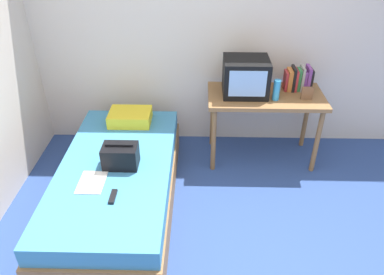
% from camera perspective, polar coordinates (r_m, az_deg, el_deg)
% --- Properties ---
extents(ground_plane, '(8.00, 8.00, 0.00)m').
position_cam_1_polar(ground_plane, '(3.04, 4.58, -20.13)').
color(ground_plane, '#2D4784').
extents(wall_back, '(5.20, 0.10, 2.60)m').
position_cam_1_polar(wall_back, '(4.00, 4.15, 16.42)').
color(wall_back, beige).
rests_on(wall_back, ground).
extents(bed, '(1.00, 2.00, 0.45)m').
position_cam_1_polar(bed, '(3.49, -11.24, -7.04)').
color(bed, olive).
rests_on(bed, ground).
extents(desk, '(1.16, 0.60, 0.76)m').
position_cam_1_polar(desk, '(3.88, 11.09, 5.17)').
color(desk, olive).
rests_on(desk, ground).
extents(tv, '(0.44, 0.39, 0.36)m').
position_cam_1_polar(tv, '(3.75, 8.19, 9.19)').
color(tv, black).
rests_on(tv, desk).
extents(water_bottle, '(0.07, 0.07, 0.21)m').
position_cam_1_polar(water_bottle, '(3.71, 12.78, 7.10)').
color(water_bottle, '#3399DB').
rests_on(water_bottle, desk).
extents(book_row, '(0.27, 0.17, 0.25)m').
position_cam_1_polar(book_row, '(3.98, 15.93, 8.57)').
color(book_row, '#B72D33').
rests_on(book_row, desk).
extents(picture_frame, '(0.11, 0.02, 0.13)m').
position_cam_1_polar(picture_frame, '(3.81, 17.18, 6.48)').
color(picture_frame, brown).
rests_on(picture_frame, desk).
extents(pillow, '(0.43, 0.32, 0.12)m').
position_cam_1_polar(pillow, '(3.90, -9.43, 3.11)').
color(pillow, yellow).
rests_on(pillow, bed).
extents(handbag, '(0.30, 0.20, 0.22)m').
position_cam_1_polar(handbag, '(3.26, -10.88, -2.79)').
color(handbag, black).
rests_on(handbag, bed).
extents(magazine, '(0.21, 0.29, 0.01)m').
position_cam_1_polar(magazine, '(3.18, -15.07, -6.64)').
color(magazine, white).
rests_on(magazine, bed).
extents(remote_dark, '(0.04, 0.16, 0.02)m').
position_cam_1_polar(remote_dark, '(3.00, -12.00, -8.82)').
color(remote_dark, black).
rests_on(remote_dark, bed).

